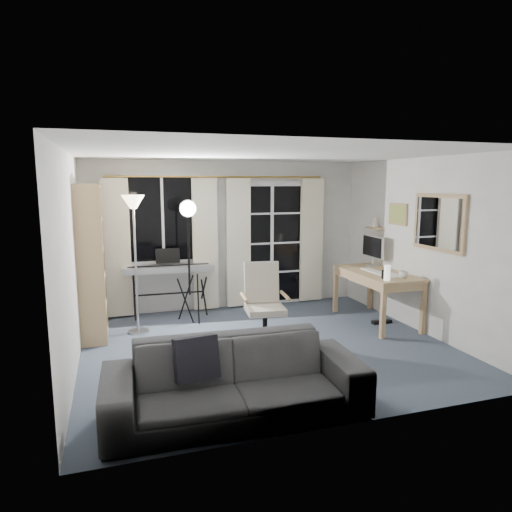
{
  "coord_description": "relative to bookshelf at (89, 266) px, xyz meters",
  "views": [
    {
      "loc": [
        -1.81,
        -5.23,
        2.06
      ],
      "look_at": [
        -0.03,
        0.35,
        1.11
      ],
      "focal_mm": 32.0,
      "sensor_mm": 36.0,
      "label": 1
    }
  ],
  "objects": [
    {
      "name": "floor",
      "position": [
        2.13,
        -1.1,
        -0.98
      ],
      "size": [
        4.5,
        4.0,
        0.02
      ],
      "primitive_type": "cube",
      "color": "#384052",
      "rests_on": "ground"
    },
    {
      "name": "framed_print",
      "position": [
        4.35,
        -0.55,
        0.63
      ],
      "size": [
        0.03,
        0.42,
        0.32
      ],
      "color": "#A58057",
      "rests_on": "floor"
    },
    {
      "name": "monitor",
      "position": [
        4.2,
        -0.16,
        0.08
      ],
      "size": [
        0.18,
        0.55,
        0.48
      ],
      "rotation": [
        0.0,
        0.0,
        -0.0
      ],
      "color": "silver",
      "rests_on": "desk"
    },
    {
      "name": "wall_shelf",
      "position": [
        4.29,
        -0.05,
        0.44
      ],
      "size": [
        0.16,
        0.3,
        0.18
      ],
      "color": "#A58057",
      "rests_on": "floor"
    },
    {
      "name": "office_chair",
      "position": [
        2.1,
        -1.02,
        -0.34
      ],
      "size": [
        0.73,
        0.74,
        1.07
      ],
      "rotation": [
        0.0,
        0.0,
        -0.12
      ],
      "color": "black",
      "rests_on": "floor"
    },
    {
      "name": "studio_light",
      "position": [
        1.37,
        0.17,
        0.52
      ],
      "size": [
        0.36,
        0.37,
        1.86
      ],
      "rotation": [
        0.0,
        0.0,
        -0.13
      ],
      "color": "black",
      "rests_on": "floor"
    },
    {
      "name": "keyboard_piano",
      "position": [
        1.12,
        0.59,
        -0.22
      ],
      "size": [
        1.37,
        0.69,
        0.99
      ],
      "rotation": [
        0.0,
        0.0,
        -0.03
      ],
      "color": "black",
      "rests_on": "floor"
    },
    {
      "name": "desk",
      "position": [
        4.01,
        -0.61,
        -0.3
      ],
      "size": [
        0.71,
        1.43,
        0.76
      ],
      "rotation": [
        0.0,
        0.0,
        -0.0
      ],
      "color": "#A48854",
      "rests_on": "floor"
    },
    {
      "name": "mug",
      "position": [
        4.11,
        -1.11,
        -0.14
      ],
      "size": [
        0.13,
        0.1,
        0.13
      ],
      "primitive_type": "imported",
      "rotation": [
        0.0,
        0.0,
        -0.0
      ],
      "color": "silver",
      "rests_on": "desk"
    },
    {
      "name": "torchiere_lamp",
      "position": [
        0.6,
        -0.04,
        0.56
      ],
      "size": [
        0.33,
        0.33,
        1.9
      ],
      "rotation": [
        0.0,
        0.0,
        0.11
      ],
      "color": "#B2B2B7",
      "rests_on": "floor"
    },
    {
      "name": "window",
      "position": [
        1.08,
        0.87,
        0.53
      ],
      "size": [
        1.2,
        0.08,
        1.4
      ],
      "color": "white",
      "rests_on": "floor"
    },
    {
      "name": "wall_mirror",
      "position": [
        4.35,
        -1.45,
        0.58
      ],
      "size": [
        0.04,
        0.94,
        0.74
      ],
      "color": "#A58057",
      "rests_on": "floor"
    },
    {
      "name": "curtains",
      "position": [
        1.99,
        0.78,
        0.12
      ],
      "size": [
        3.6,
        0.07,
        2.13
      ],
      "color": "gold",
      "rests_on": "floor"
    },
    {
      "name": "bookshelf",
      "position": [
        0.0,
        0.0,
        0.0
      ],
      "size": [
        0.33,
        0.95,
        2.05
      ],
      "rotation": [
        0.0,
        0.0,
        -0.0
      ],
      "color": "#A58057",
      "rests_on": "floor"
    },
    {
      "name": "desk_clutter",
      "position": [
        3.94,
        -0.84,
        -0.37
      ],
      "size": [
        0.45,
        0.87,
        0.97
      ],
      "rotation": [
        0.0,
        0.0,
        -0.0
      ],
      "color": "white",
      "rests_on": "desk"
    },
    {
      "name": "sofa",
      "position": [
        1.29,
        -2.65,
        -0.52
      ],
      "size": [
        2.31,
        0.76,
        0.89
      ],
      "rotation": [
        0.0,
        0.0,
        -0.04
      ],
      "color": "#2B2C2E",
      "rests_on": "floor"
    },
    {
      "name": "french_door",
      "position": [
        2.88,
        0.87,
        0.05
      ],
      "size": [
        1.32,
        0.09,
        2.11
      ],
      "color": "white",
      "rests_on": "floor"
    }
  ]
}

